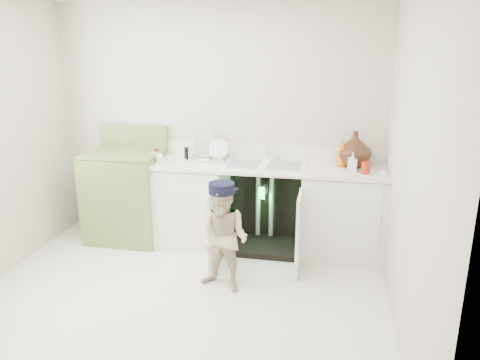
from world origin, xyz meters
TOP-DOWN VIEW (x-y plane):
  - ground at (0.00, 0.00)m, footprint 3.50×3.50m
  - room_shell at (0.00, 0.00)m, footprint 6.00×5.50m
  - counter_run at (0.58, 1.21)m, footprint 2.44×1.02m
  - avocado_stove at (-0.95, 1.18)m, footprint 0.78×0.65m
  - repair_worker at (0.34, 0.29)m, footprint 0.55×0.81m

SIDE VIEW (x-z plane):
  - ground at x=0.00m, z-range 0.00..0.00m
  - counter_run at x=0.58m, z-range -0.15..1.10m
  - repair_worker at x=0.34m, z-range 0.01..0.97m
  - avocado_stove at x=-0.95m, z-range -0.11..1.11m
  - room_shell at x=0.00m, z-range 0.62..1.88m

